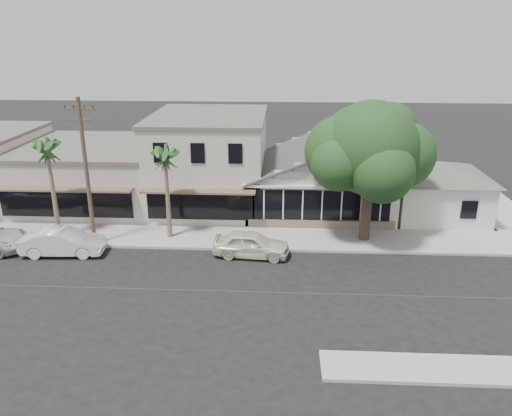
# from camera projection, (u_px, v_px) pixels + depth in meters

# --- Properties ---
(ground) EXTENTS (140.00, 140.00, 0.00)m
(ground) POSITION_uv_depth(u_px,v_px,m) (233.00, 291.00, 25.24)
(ground) COLOR black
(ground) RESTS_ON ground
(sidewalk_north) EXTENTS (90.00, 3.50, 0.15)m
(sidewalk_north) POSITION_uv_depth(u_px,v_px,m) (119.00, 235.00, 31.95)
(sidewalk_north) COLOR #9E9991
(sidewalk_north) RESTS_ON ground
(corner_shop) EXTENTS (10.40, 8.60, 5.10)m
(corner_shop) POSITION_uv_depth(u_px,v_px,m) (318.00, 175.00, 35.83)
(corner_shop) COLOR silver
(corner_shop) RESTS_ON ground
(side_cottage) EXTENTS (6.00, 6.00, 3.00)m
(side_cottage) POSITION_uv_depth(u_px,v_px,m) (436.00, 196.00, 34.89)
(side_cottage) COLOR silver
(side_cottage) RESTS_ON ground
(row_building_near) EXTENTS (8.00, 10.00, 6.50)m
(row_building_near) POSITION_uv_depth(u_px,v_px,m) (210.00, 162.00, 36.97)
(row_building_near) COLOR silver
(row_building_near) RESTS_ON ground
(row_building_midnear) EXTENTS (10.00, 10.00, 4.20)m
(row_building_midnear) POSITION_uv_depth(u_px,v_px,m) (92.00, 175.00, 37.81)
(row_building_midnear) COLOR #BBB6A8
(row_building_midnear) RESTS_ON ground
(utility_pole) EXTENTS (1.80, 0.24, 9.00)m
(utility_pole) POSITION_uv_depth(u_px,v_px,m) (86.00, 170.00, 28.95)
(utility_pole) COLOR brown
(utility_pole) RESTS_ON ground
(car_0) EXTENTS (4.58, 2.19, 1.51)m
(car_0) POSITION_uv_depth(u_px,v_px,m) (251.00, 244.00, 28.93)
(car_0) COLOR silver
(car_0) RESTS_ON ground
(car_1) EXTENTS (4.85, 1.94, 1.57)m
(car_1) POSITION_uv_depth(u_px,v_px,m) (63.00, 242.00, 29.14)
(car_1) COLOR white
(car_1) RESTS_ON ground
(shade_tree) EXTENTS (7.88, 7.12, 8.74)m
(shade_tree) POSITION_uv_depth(u_px,v_px,m) (369.00, 150.00, 29.58)
(shade_tree) COLOR #47382B
(shade_tree) RESTS_ON ground
(palm_east) EXTENTS (2.69, 2.69, 6.25)m
(palm_east) POSITION_uv_depth(u_px,v_px,m) (165.00, 157.00, 29.82)
(palm_east) COLOR #726651
(palm_east) RESTS_ON ground
(palm_mid) EXTENTS (2.67, 2.67, 6.72)m
(palm_mid) POSITION_uv_depth(u_px,v_px,m) (47.00, 150.00, 29.72)
(palm_mid) COLOR #726651
(palm_mid) RESTS_ON ground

